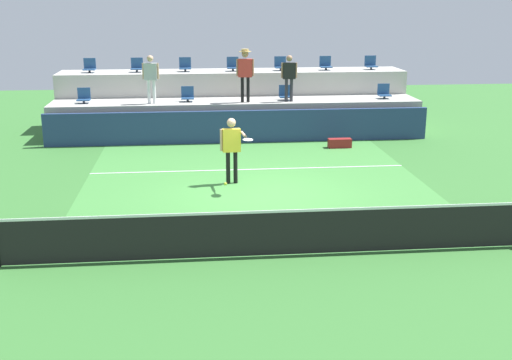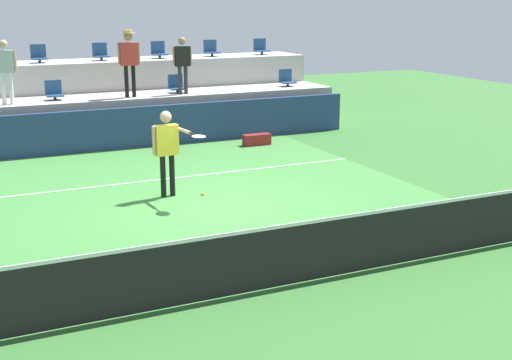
{
  "view_description": "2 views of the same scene",
  "coord_description": "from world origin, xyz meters",
  "px_view_note": "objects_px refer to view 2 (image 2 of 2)",
  "views": [
    {
      "loc": [
        -1.6,
        -15.24,
        4.74
      ],
      "look_at": [
        -0.23,
        -1.74,
        0.87
      ],
      "focal_mm": 44.78,
      "sensor_mm": 36.0,
      "label": 1
    },
    {
      "loc": [
        -4.74,
        -11.97,
        3.9
      ],
      "look_at": [
        0.23,
        -1.41,
        0.84
      ],
      "focal_mm": 48.63,
      "sensor_mm": 36.0,
      "label": 2
    }
  ],
  "objects_px": {
    "tennis_ball": "(203,194)",
    "stadium_chair_lower_left": "(54,92)",
    "stadium_chair_upper_mid_left": "(39,55)",
    "stadium_chair_upper_center": "(100,53)",
    "tennis_player": "(168,145)",
    "equipment_bag": "(257,140)",
    "spectator_with_hat": "(129,56)",
    "stadium_chair_upper_far_right": "(261,48)",
    "stadium_chair_lower_far_right": "(287,79)",
    "spectator_in_grey": "(5,66)",
    "spectator_in_white": "(182,60)",
    "stadium_chair_upper_right": "(211,50)",
    "stadium_chair_upper_mid_right": "(159,51)",
    "stadium_chair_lower_right": "(176,85)"
  },
  "relations": [
    {
      "from": "tennis_ball",
      "to": "stadium_chair_lower_left",
      "type": "bearing_deg",
      "value": 95.23
    },
    {
      "from": "stadium_chair_upper_mid_left",
      "to": "stadium_chair_upper_center",
      "type": "distance_m",
      "value": 1.79
    },
    {
      "from": "tennis_player",
      "to": "equipment_bag",
      "type": "xyz_separation_m",
      "value": [
        3.8,
        3.89,
        -0.93
      ]
    },
    {
      "from": "spectator_with_hat",
      "to": "equipment_bag",
      "type": "height_order",
      "value": "spectator_with_hat"
    },
    {
      "from": "stadium_chair_upper_far_right",
      "to": "tennis_ball",
      "type": "height_order",
      "value": "stadium_chair_upper_far_right"
    },
    {
      "from": "stadium_chair_lower_far_right",
      "to": "tennis_ball",
      "type": "distance_m",
      "value": 10.98
    },
    {
      "from": "spectator_in_grey",
      "to": "spectator_in_white",
      "type": "height_order",
      "value": "spectator_in_grey"
    },
    {
      "from": "stadium_chair_upper_right",
      "to": "stadium_chair_upper_far_right",
      "type": "distance_m",
      "value": 1.77
    },
    {
      "from": "spectator_with_hat",
      "to": "equipment_bag",
      "type": "bearing_deg",
      "value": -33.38
    },
    {
      "from": "tennis_ball",
      "to": "stadium_chair_upper_center",
      "type": "bearing_deg",
      "value": 85.27
    },
    {
      "from": "stadium_chair_upper_mid_right",
      "to": "spectator_in_grey",
      "type": "distance_m",
      "value": 5.23
    },
    {
      "from": "stadium_chair_upper_mid_right",
      "to": "equipment_bag",
      "type": "height_order",
      "value": "stadium_chair_upper_mid_right"
    },
    {
      "from": "spectator_in_white",
      "to": "stadium_chair_upper_mid_left",
      "type": "bearing_deg",
      "value": 148.78
    },
    {
      "from": "spectator_with_hat",
      "to": "tennis_ball",
      "type": "height_order",
      "value": "spectator_with_hat"
    },
    {
      "from": "stadium_chair_upper_center",
      "to": "tennis_player",
      "type": "relative_size",
      "value": 0.3
    },
    {
      "from": "stadium_chair_upper_center",
      "to": "tennis_player",
      "type": "xyz_separation_m",
      "value": [
        -0.56,
        -8.01,
        -1.23
      ]
    },
    {
      "from": "spectator_in_white",
      "to": "tennis_ball",
      "type": "bearing_deg",
      "value": -107.45
    },
    {
      "from": "stadium_chair_upper_center",
      "to": "spectator_in_grey",
      "type": "xyz_separation_m",
      "value": [
        -2.94,
        -2.18,
        -0.08
      ]
    },
    {
      "from": "stadium_chair_lower_far_right",
      "to": "tennis_ball",
      "type": "xyz_separation_m",
      "value": [
        -6.25,
        -9.01,
        -0.65
      ]
    },
    {
      "from": "stadium_chair_upper_center",
      "to": "spectator_in_grey",
      "type": "height_order",
      "value": "spectator_in_grey"
    },
    {
      "from": "stadium_chair_lower_left",
      "to": "stadium_chair_upper_mid_right",
      "type": "xyz_separation_m",
      "value": [
        3.53,
        1.8,
        0.85
      ]
    },
    {
      "from": "stadium_chair_upper_mid_right",
      "to": "stadium_chair_upper_right",
      "type": "relative_size",
      "value": 1.0
    },
    {
      "from": "stadium_chair_upper_mid_left",
      "to": "stadium_chair_lower_right",
      "type": "bearing_deg",
      "value": -26.97
    },
    {
      "from": "stadium_chair_upper_center",
      "to": "stadium_chair_upper_right",
      "type": "height_order",
      "value": "same"
    },
    {
      "from": "tennis_ball",
      "to": "equipment_bag",
      "type": "distance_m",
      "value": 7.88
    },
    {
      "from": "stadium_chair_upper_mid_left",
      "to": "stadium_chair_upper_mid_right",
      "type": "xyz_separation_m",
      "value": [
        3.6,
        0.0,
        0.0
      ]
    },
    {
      "from": "stadium_chair_lower_left",
      "to": "stadium_chair_upper_far_right",
      "type": "relative_size",
      "value": 1.0
    },
    {
      "from": "stadium_chair_lower_right",
      "to": "stadium_chair_lower_far_right",
      "type": "relative_size",
      "value": 1.0
    },
    {
      "from": "stadium_chair_upper_center",
      "to": "stadium_chair_upper_right",
      "type": "xyz_separation_m",
      "value": [
        3.56,
        0.0,
        0.0
      ]
    },
    {
      "from": "stadium_chair_lower_left",
      "to": "tennis_ball",
      "type": "distance_m",
      "value": 9.07
    },
    {
      "from": "stadium_chair_upper_center",
      "to": "spectator_in_grey",
      "type": "distance_m",
      "value": 3.67
    },
    {
      "from": "stadium_chair_upper_mid_left",
      "to": "spectator_in_white",
      "type": "relative_size",
      "value": 0.32
    },
    {
      "from": "tennis_ball",
      "to": "spectator_with_hat",
      "type": "bearing_deg",
      "value": 82.23
    },
    {
      "from": "spectator_in_white",
      "to": "tennis_ball",
      "type": "distance_m",
      "value": 9.15
    },
    {
      "from": "stadium_chair_upper_mid_left",
      "to": "stadium_chair_upper_center",
      "type": "relative_size",
      "value": 1.0
    },
    {
      "from": "stadium_chair_upper_right",
      "to": "spectator_with_hat",
      "type": "distance_m",
      "value": 3.94
    },
    {
      "from": "equipment_bag",
      "to": "stadium_chair_lower_left",
      "type": "bearing_deg",
      "value": 154.82
    },
    {
      "from": "stadium_chair_upper_far_right",
      "to": "spectator_in_grey",
      "type": "xyz_separation_m",
      "value": [
        -8.27,
        -2.18,
        -0.08
      ]
    },
    {
      "from": "stadium_chair_upper_center",
      "to": "tennis_player",
      "type": "height_order",
      "value": "stadium_chair_upper_center"
    },
    {
      "from": "stadium_chair_lower_far_right",
      "to": "stadium_chair_upper_center",
      "type": "relative_size",
      "value": 1.0
    },
    {
      "from": "stadium_chair_upper_right",
      "to": "stadium_chair_upper_far_right",
      "type": "bearing_deg",
      "value": 0.0
    },
    {
      "from": "stadium_chair_lower_left",
      "to": "stadium_chair_upper_center",
      "type": "xyz_separation_m",
      "value": [
        1.72,
        1.8,
        0.85
      ]
    },
    {
      "from": "stadium_chair_lower_far_right",
      "to": "stadium_chair_upper_far_right",
      "type": "relative_size",
      "value": 1.0
    },
    {
      "from": "stadium_chair_upper_far_right",
      "to": "spectator_in_white",
      "type": "relative_size",
      "value": 0.32
    },
    {
      "from": "stadium_chair_lower_left",
      "to": "tennis_player",
      "type": "distance_m",
      "value": 6.33
    },
    {
      "from": "stadium_chair_lower_right",
      "to": "stadium_chair_upper_mid_left",
      "type": "distance_m",
      "value": 4.06
    },
    {
      "from": "spectator_in_grey",
      "to": "spectator_with_hat",
      "type": "bearing_deg",
      "value": 0.0
    },
    {
      "from": "tennis_ball",
      "to": "stadium_chair_upper_far_right",
      "type": "bearing_deg",
      "value": 60.07
    },
    {
      "from": "spectator_with_hat",
      "to": "spectator_in_white",
      "type": "bearing_deg",
      "value": -0.0
    },
    {
      "from": "stadium_chair_upper_right",
      "to": "tennis_ball",
      "type": "bearing_deg",
      "value": -112.39
    }
  ]
}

